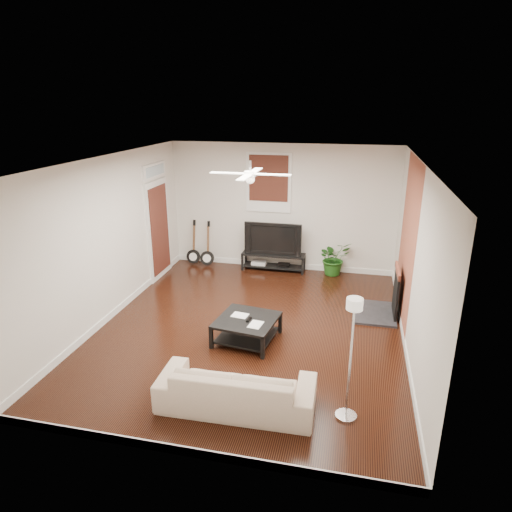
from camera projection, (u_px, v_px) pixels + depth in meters
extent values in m
cube|color=black|center=(251.00, 327.00, 7.62)|extent=(5.00, 6.00, 0.01)
cube|color=white|center=(250.00, 160.00, 6.70)|extent=(5.00, 6.00, 0.01)
cube|color=silver|center=(282.00, 208.00, 9.93)|extent=(5.00, 0.01, 2.80)
cube|color=silver|center=(180.00, 342.00, 4.40)|extent=(5.00, 0.01, 2.80)
cube|color=silver|center=(109.00, 239.00, 7.68)|extent=(0.01, 6.00, 2.80)
cube|color=silver|center=(414.00, 261.00, 6.64)|extent=(0.01, 6.00, 2.80)
cube|color=#A84F36|center=(407.00, 241.00, 7.56)|extent=(0.02, 2.20, 2.80)
cube|color=black|center=(385.00, 291.00, 7.93)|extent=(0.80, 1.10, 0.92)
cube|color=#35170E|center=(269.00, 183.00, 9.78)|extent=(1.00, 0.06, 1.30)
cube|color=white|center=(158.00, 221.00, 9.47)|extent=(0.08, 1.00, 2.50)
cube|color=black|center=(273.00, 262.00, 10.15)|extent=(1.42, 0.38, 0.40)
imported|color=black|center=(274.00, 238.00, 9.98)|extent=(1.27, 0.17, 0.73)
cube|color=black|center=(247.00, 330.00, 7.15)|extent=(1.02, 1.02, 0.38)
imported|color=tan|center=(236.00, 387.00, 5.56)|extent=(1.96, 0.81, 0.57)
imported|color=#1F5618|center=(334.00, 258.00, 9.84)|extent=(0.89, 0.86, 0.76)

